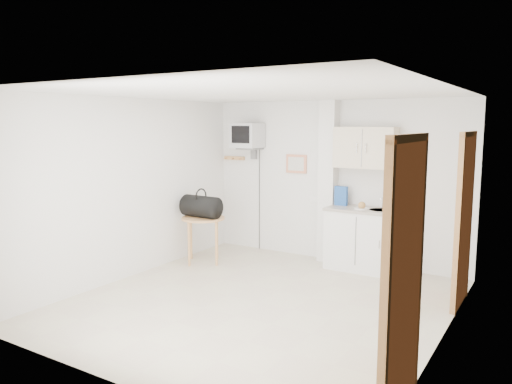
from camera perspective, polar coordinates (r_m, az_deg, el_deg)
The scene contains 7 objects.
ground at distance 6.19m, azimuth 0.35°, elevation -12.49°, with size 4.50×4.50×0.00m, color beige.
room_envelope at distance 5.79m, azimuth 2.85°, elevation 1.76°, with size 4.24×4.54×2.55m.
kitchenette at distance 7.50m, azimuth 12.13°, elevation -2.66°, with size 1.03×0.58×2.10m.
crt_television at distance 8.29m, azimuth -0.96°, elevation 6.38°, with size 0.44×0.45×2.15m.
round_table at distance 7.76m, azimuth -6.06°, elevation -3.54°, with size 0.66×0.66×0.71m.
duffel_bag at distance 7.71m, azimuth -6.29°, elevation -1.64°, with size 0.62×0.36×0.45m.
water_bottle at distance 6.07m, azimuth 16.92°, elevation -11.83°, with size 0.10×0.10×0.31m.
Camera 1 is at (3.01, -4.96, 2.16)m, focal length 35.00 mm.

